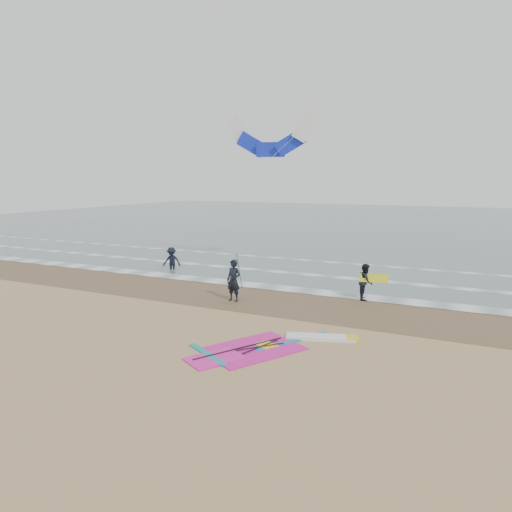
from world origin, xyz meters
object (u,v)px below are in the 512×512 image
at_px(windsurf_rig, 273,346).
at_px(person_wading, 172,256).
at_px(person_standing, 234,281).
at_px(surf_kite, 270,139).
at_px(person_walking, 365,282).

xyz_separation_m(windsurf_rig, person_wading, (-10.88, 9.53, 0.85)).
bearing_deg(windsurf_rig, person_wading, 138.77).
height_order(person_standing, surf_kite, surf_kite).
distance_m(person_walking, surf_kite, 11.84).
bearing_deg(surf_kite, person_wading, -142.69).
bearing_deg(person_walking, surf_kite, 39.30).
height_order(person_walking, surf_kite, surf_kite).
xyz_separation_m(windsurf_rig, person_walking, (1.50, 7.51, 0.81)).
relative_size(windsurf_rig, person_standing, 2.67).
height_order(person_walking, person_wading, person_wading).
height_order(windsurf_rig, person_standing, person_standing).
xyz_separation_m(windsurf_rig, person_standing, (-3.92, 4.62, 0.94)).
bearing_deg(person_standing, surf_kite, 111.05).
height_order(windsurf_rig, surf_kite, surf_kite).
xyz_separation_m(windsurf_rig, surf_kite, (-5.90, 13.33, 8.00)).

